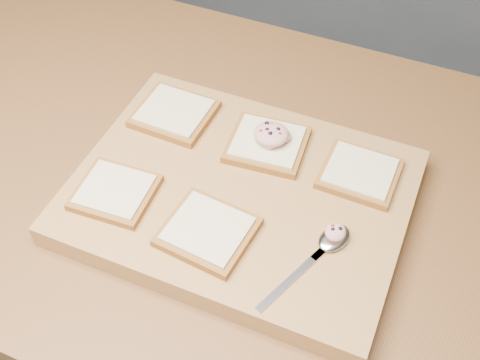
# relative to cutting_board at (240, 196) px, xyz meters

# --- Properties ---
(island_counter) EXTENTS (2.00, 0.80, 0.90)m
(island_counter) POSITION_rel_cutting_board_xyz_m (-0.05, 0.06, -0.47)
(island_counter) COLOR slate
(island_counter) RESTS_ON ground
(cutting_board) EXTENTS (0.49, 0.37, 0.04)m
(cutting_board) POSITION_rel_cutting_board_xyz_m (0.00, 0.00, 0.00)
(cutting_board) COLOR #AA8049
(cutting_board) RESTS_ON island_counter
(bread_far_left) EXTENTS (0.12, 0.11, 0.02)m
(bread_far_left) POSITION_rel_cutting_board_xyz_m (-0.16, 0.10, 0.03)
(bread_far_left) COLOR #9C6528
(bread_far_left) RESTS_ON cutting_board
(bread_far_center) EXTENTS (0.13, 0.12, 0.02)m
(bread_far_center) POSITION_rel_cutting_board_xyz_m (0.01, 0.09, 0.03)
(bread_far_center) COLOR #9C6528
(bread_far_center) RESTS_ON cutting_board
(bread_far_right) EXTENTS (0.11, 0.10, 0.02)m
(bread_far_right) POSITION_rel_cutting_board_xyz_m (0.16, 0.09, 0.03)
(bread_far_right) COLOR #9C6528
(bread_far_right) RESTS_ON cutting_board
(bread_near_left) EXTENTS (0.12, 0.11, 0.02)m
(bread_near_left) POSITION_rel_cutting_board_xyz_m (-0.16, -0.08, 0.03)
(bread_near_left) COLOR #9C6528
(bread_near_left) RESTS_ON cutting_board
(bread_near_center) EXTENTS (0.13, 0.12, 0.02)m
(bread_near_center) POSITION_rel_cutting_board_xyz_m (-0.01, -0.10, 0.03)
(bread_near_center) COLOR #9C6528
(bread_near_center) RESTS_ON cutting_board
(tuna_salad_dollop) EXTENTS (0.06, 0.05, 0.03)m
(tuna_salad_dollop) POSITION_rel_cutting_board_xyz_m (0.01, 0.10, 0.05)
(tuna_salad_dollop) COLOR #DC958D
(tuna_salad_dollop) RESTS_ON bread_far_center
(spoon) EXTENTS (0.09, 0.18, 0.01)m
(spoon) POSITION_rel_cutting_board_xyz_m (0.15, -0.05, 0.03)
(spoon) COLOR silver
(spoon) RESTS_ON cutting_board
(spoon_salad) EXTENTS (0.03, 0.03, 0.02)m
(spoon_salad) POSITION_rel_cutting_board_xyz_m (0.16, -0.04, 0.04)
(spoon_salad) COLOR #DC958D
(spoon_salad) RESTS_ON spoon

